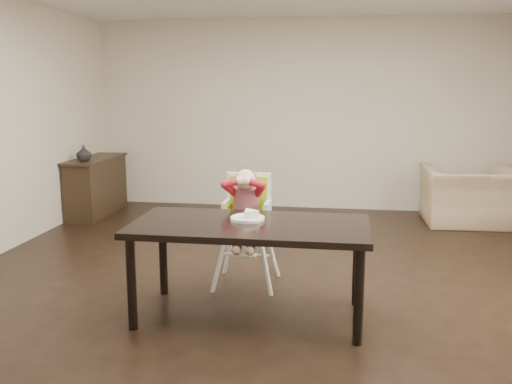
# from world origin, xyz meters

# --- Properties ---
(ground) EXTENTS (7.00, 7.00, 0.00)m
(ground) POSITION_xyz_m (0.00, 0.00, 0.00)
(ground) COLOR black
(ground) RESTS_ON ground
(room_walls) EXTENTS (6.02, 7.02, 2.71)m
(room_walls) POSITION_xyz_m (0.00, 0.00, 1.86)
(room_walls) COLOR beige
(room_walls) RESTS_ON ground
(dining_table) EXTENTS (1.80, 0.90, 0.75)m
(dining_table) POSITION_xyz_m (-0.09, -0.56, 0.67)
(dining_table) COLOR black
(dining_table) RESTS_ON ground
(high_chair) EXTENTS (0.44, 0.44, 1.05)m
(high_chair) POSITION_xyz_m (-0.24, 0.18, 0.74)
(high_chair) COLOR white
(high_chair) RESTS_ON ground
(plate) EXTENTS (0.29, 0.29, 0.08)m
(plate) POSITION_xyz_m (-0.12, -0.46, 0.78)
(plate) COLOR white
(plate) RESTS_ON dining_table
(armchair) EXTENTS (1.16, 0.78, 0.98)m
(armchair) POSITION_xyz_m (2.20, 2.80, 0.49)
(armchair) COLOR tan
(armchair) RESTS_ON ground
(sideboard) EXTENTS (0.44, 1.26, 0.79)m
(sideboard) POSITION_xyz_m (-2.78, 2.61, 0.40)
(sideboard) COLOR black
(sideboard) RESTS_ON ground
(vase) EXTENTS (0.24, 0.25, 0.20)m
(vase) POSITION_xyz_m (-2.78, 2.29, 0.89)
(vase) COLOR #99999E
(vase) RESTS_ON sideboard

